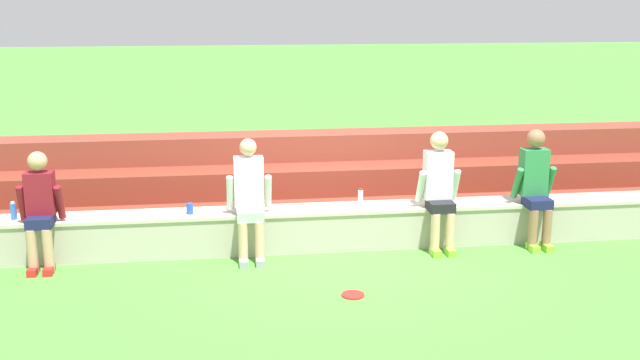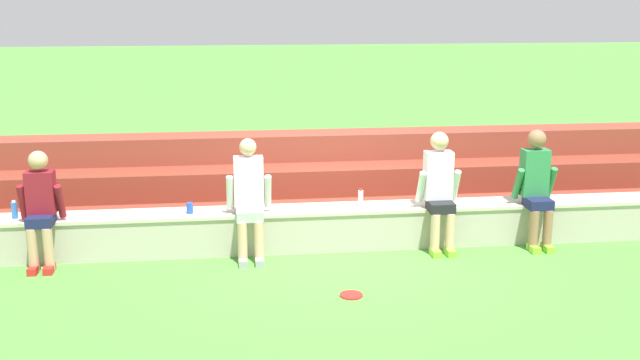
# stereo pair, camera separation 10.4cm
# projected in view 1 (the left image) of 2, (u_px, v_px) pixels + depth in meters

# --- Properties ---
(ground_plane) EXTENTS (80.00, 80.00, 0.00)m
(ground_plane) POSITION_uv_depth(u_px,v_px,m) (342.00, 253.00, 8.85)
(ground_plane) COLOR #4C9338
(stone_seating_wall) EXTENTS (8.89, 0.48, 0.51)m
(stone_seating_wall) POSITION_uv_depth(u_px,v_px,m) (339.00, 226.00, 9.00)
(stone_seating_wall) COLOR #B7AF9E
(stone_seating_wall) RESTS_ON ground
(brick_bleachers) EXTENTS (12.67, 1.73, 1.11)m
(brick_bleachers) POSITION_uv_depth(u_px,v_px,m) (323.00, 185.00, 10.32)
(brick_bleachers) COLOR brown
(brick_bleachers) RESTS_ON ground
(person_far_left) EXTENTS (0.49, 0.50, 1.33)m
(person_far_left) POSITION_uv_depth(u_px,v_px,m) (40.00, 207.00, 8.20)
(person_far_left) COLOR tan
(person_far_left) RESTS_ON ground
(person_left_of_center) EXTENTS (0.52, 0.59, 1.40)m
(person_left_of_center) POSITION_uv_depth(u_px,v_px,m) (249.00, 197.00, 8.53)
(person_left_of_center) COLOR #DBAD89
(person_left_of_center) RESTS_ON ground
(person_center) EXTENTS (0.51, 0.53, 1.43)m
(person_center) POSITION_uv_depth(u_px,v_px,m) (439.00, 188.00, 8.82)
(person_center) COLOR #DBAD89
(person_center) RESTS_ON ground
(person_right_of_center) EXTENTS (0.50, 0.56, 1.43)m
(person_right_of_center) POSITION_uv_depth(u_px,v_px,m) (536.00, 184.00, 8.99)
(person_right_of_center) COLOR #996B4C
(person_right_of_center) RESTS_ON ground
(water_bottle_center_gap) EXTENTS (0.06, 0.06, 0.21)m
(water_bottle_center_gap) POSITION_uv_depth(u_px,v_px,m) (360.00, 197.00, 8.99)
(water_bottle_center_gap) COLOR silver
(water_bottle_center_gap) RESTS_ON stone_seating_wall
(water_bottle_mid_left) EXTENTS (0.07, 0.07, 0.21)m
(water_bottle_mid_left) POSITION_uv_depth(u_px,v_px,m) (13.00, 211.00, 8.42)
(water_bottle_mid_left) COLOR blue
(water_bottle_mid_left) RESTS_ON stone_seating_wall
(plastic_cup_middle) EXTENTS (0.08, 0.08, 0.13)m
(plastic_cup_middle) POSITION_uv_depth(u_px,v_px,m) (190.00, 209.00, 8.65)
(plastic_cup_middle) COLOR blue
(plastic_cup_middle) RESTS_ON stone_seating_wall
(frisbee) EXTENTS (0.24, 0.24, 0.02)m
(frisbee) POSITION_uv_depth(u_px,v_px,m) (353.00, 295.00, 7.58)
(frisbee) COLOR red
(frisbee) RESTS_ON ground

